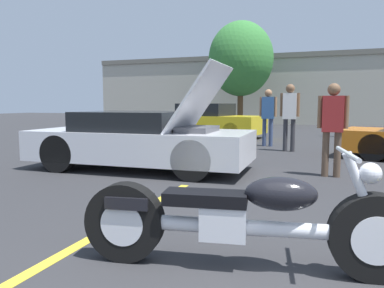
% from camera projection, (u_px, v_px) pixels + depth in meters
% --- Properties ---
extents(parking_stripe_foreground, '(0.12, 4.76, 0.01)m').
position_uv_depth(parking_stripe_foreground, '(100.00, 233.00, 3.78)').
color(parking_stripe_foreground, yellow).
rests_on(parking_stripe_foreground, ground).
extents(far_building, '(32.00, 4.20, 4.40)m').
position_uv_depth(far_building, '(334.00, 87.00, 24.01)').
color(far_building, '#B2AD9E').
rests_on(far_building, ground).
extents(tree_background, '(3.61, 3.61, 5.87)m').
position_uv_depth(tree_background, '(241.00, 59.00, 20.92)').
color(tree_background, brown).
rests_on(tree_background, ground).
extents(motorcycle, '(2.59, 0.76, 0.96)m').
position_uv_depth(motorcycle, '(241.00, 220.00, 2.93)').
color(motorcycle, black).
rests_on(motorcycle, ground).
extents(show_car_hood_open, '(4.39, 1.95, 2.03)m').
position_uv_depth(show_car_hood_open, '(141.00, 140.00, 7.43)').
color(show_car_hood_open, silver).
rests_on(show_car_hood_open, ground).
extents(parked_car_left_row, '(4.29, 2.44, 1.30)m').
position_uv_depth(parked_car_left_row, '(209.00, 121.00, 14.52)').
color(parked_car_left_row, yellow).
rests_on(parked_car_left_row, ground).
extents(spectator_near_motorcycle, '(0.52, 0.23, 1.73)m').
position_uv_depth(spectator_near_motorcycle, '(268.00, 112.00, 11.39)').
color(spectator_near_motorcycle, '#38476B').
rests_on(spectator_near_motorcycle, ground).
extents(spectator_by_show_car, '(0.52, 0.24, 1.83)m').
position_uv_depth(spectator_by_show_car, '(290.00, 111.00, 10.14)').
color(spectator_by_show_car, '#333338').
rests_on(spectator_by_show_car, ground).
extents(spectator_midground, '(0.52, 0.22, 1.66)m').
position_uv_depth(spectator_midground, '(333.00, 122.00, 6.61)').
color(spectator_midground, brown).
rests_on(spectator_midground, ground).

